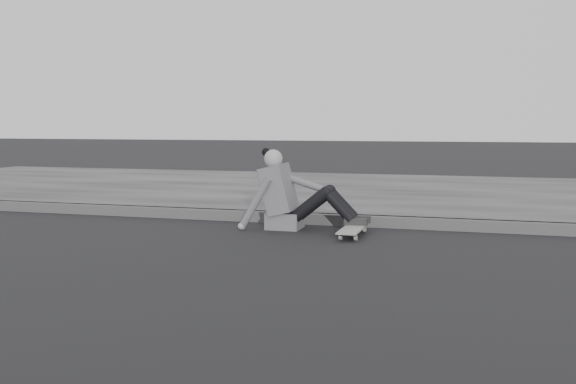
% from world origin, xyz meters
% --- Properties ---
extents(sidewalk, '(24.00, 6.00, 0.12)m').
position_xyz_m(sidewalk, '(0.00, 5.60, 0.06)').
color(sidewalk, '#3E3E3E').
rests_on(sidewalk, ground).
extents(skateboard, '(0.20, 0.78, 0.09)m').
position_xyz_m(skateboard, '(-2.47, 1.92, 0.07)').
color(skateboard, gray).
rests_on(skateboard, ground).
extents(seated_woman, '(1.38, 0.46, 0.88)m').
position_xyz_m(seated_woman, '(-3.21, 2.17, 0.36)').
color(seated_woman, '#58585B').
rests_on(seated_woman, ground).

